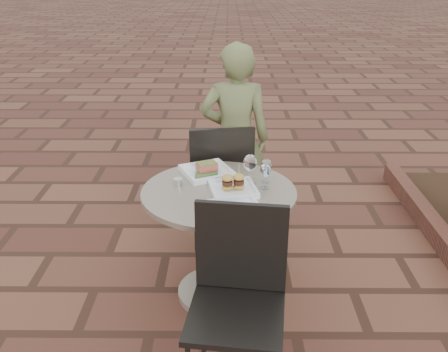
{
  "coord_description": "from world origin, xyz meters",
  "views": [
    {
      "loc": [
        0.02,
        -2.65,
        1.96
      ],
      "look_at": [
        0.0,
        -0.04,
        0.82
      ],
      "focal_mm": 40.0,
      "sensor_mm": 36.0,
      "label": 1
    }
  ],
  "objects_px": {
    "chair_near": "(238,286)",
    "plate_sliders": "(233,186)",
    "cafe_table": "(219,227)",
    "plate_tuna": "(236,210)",
    "plate_salmon": "(207,171)",
    "diner": "(235,139)",
    "chair_far": "(220,175)"
  },
  "relations": [
    {
      "from": "chair_far",
      "to": "plate_sliders",
      "type": "relative_size",
      "value": 3.09
    },
    {
      "from": "cafe_table",
      "to": "chair_far",
      "type": "distance_m",
      "value": 0.64
    },
    {
      "from": "plate_tuna",
      "to": "diner",
      "type": "bearing_deg",
      "value": 89.55
    },
    {
      "from": "plate_salmon",
      "to": "chair_far",
      "type": "bearing_deg",
      "value": 79.29
    },
    {
      "from": "chair_far",
      "to": "plate_salmon",
      "type": "bearing_deg",
      "value": 70.04
    },
    {
      "from": "chair_near",
      "to": "plate_tuna",
      "type": "height_order",
      "value": "chair_near"
    },
    {
      "from": "diner",
      "to": "cafe_table",
      "type": "bearing_deg",
      "value": 82.82
    },
    {
      "from": "plate_sliders",
      "to": "plate_salmon",
      "type": "bearing_deg",
      "value": 122.72
    },
    {
      "from": "chair_near",
      "to": "plate_salmon",
      "type": "bearing_deg",
      "value": 108.65
    },
    {
      "from": "plate_salmon",
      "to": "plate_sliders",
      "type": "height_order",
      "value": "plate_sliders"
    },
    {
      "from": "chair_far",
      "to": "chair_near",
      "type": "distance_m",
      "value": 1.31
    },
    {
      "from": "chair_near",
      "to": "diner",
      "type": "distance_m",
      "value": 1.61
    },
    {
      "from": "chair_near",
      "to": "diner",
      "type": "height_order",
      "value": "diner"
    },
    {
      "from": "cafe_table",
      "to": "plate_tuna",
      "type": "bearing_deg",
      "value": -70.84
    },
    {
      "from": "chair_far",
      "to": "diner",
      "type": "bearing_deg",
      "value": -119.51
    },
    {
      "from": "diner",
      "to": "plate_tuna",
      "type": "relative_size",
      "value": 4.42
    },
    {
      "from": "chair_near",
      "to": "plate_sliders",
      "type": "xyz_separation_m",
      "value": [
        -0.02,
        0.66,
        0.21
      ]
    },
    {
      "from": "plate_salmon",
      "to": "plate_tuna",
      "type": "xyz_separation_m",
      "value": [
        0.17,
        -0.51,
        -0.01
      ]
    },
    {
      "from": "cafe_table",
      "to": "diner",
      "type": "bearing_deg",
      "value": 83.51
    },
    {
      "from": "cafe_table",
      "to": "plate_salmon",
      "type": "height_order",
      "value": "plate_salmon"
    },
    {
      "from": "cafe_table",
      "to": "chair_near",
      "type": "xyz_separation_m",
      "value": [
        0.1,
        -0.67,
        0.07
      ]
    },
    {
      "from": "plate_sliders",
      "to": "diner",
      "type": "bearing_deg",
      "value": 88.56
    },
    {
      "from": "cafe_table",
      "to": "plate_salmon",
      "type": "xyz_separation_m",
      "value": [
        -0.08,
        0.24,
        0.27
      ]
    },
    {
      "from": "chair_far",
      "to": "plate_tuna",
      "type": "relative_size",
      "value": 2.86
    },
    {
      "from": "diner",
      "to": "chair_far",
      "type": "bearing_deg",
      "value": 69.05
    },
    {
      "from": "chair_far",
      "to": "chair_near",
      "type": "bearing_deg",
      "value": 85.38
    },
    {
      "from": "diner",
      "to": "plate_salmon",
      "type": "distance_m",
      "value": 0.72
    },
    {
      "from": "chair_far",
      "to": "plate_sliders",
      "type": "height_order",
      "value": "chair_far"
    },
    {
      "from": "chair_far",
      "to": "plate_sliders",
      "type": "xyz_separation_m",
      "value": [
        0.08,
        -0.65,
        0.21
      ]
    },
    {
      "from": "chair_near",
      "to": "plate_salmon",
      "type": "height_order",
      "value": "chair_near"
    },
    {
      "from": "cafe_table",
      "to": "plate_sliders",
      "type": "relative_size",
      "value": 2.99
    },
    {
      "from": "plate_sliders",
      "to": "plate_tuna",
      "type": "height_order",
      "value": "plate_sliders"
    }
  ]
}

